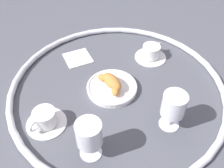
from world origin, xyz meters
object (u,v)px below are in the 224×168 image
folded_napkin (78,58)px  pastry_plate (112,87)px  coffee_cup_far (45,119)px  coffee_cup_near (151,53)px  croissant_large (111,82)px  juice_glass_right (89,135)px  juice_glass_left (174,106)px

folded_napkin → pastry_plate: bearing=165.4°
coffee_cup_far → coffee_cup_near: bearing=-99.8°
pastry_plate → coffee_cup_far: (0.08, 0.26, 0.01)m
coffee_cup_near → folded_napkin: coffee_cup_near is taller
coffee_cup_near → croissant_large: bearing=86.8°
croissant_large → coffee_cup_near: (-0.01, -0.26, -0.02)m
juice_glass_right → folded_napkin: bearing=-42.1°
juice_glass_left → coffee_cup_far: bearing=37.3°
coffee_cup_near → juice_glass_left: bearing=131.0°
croissant_large → juice_glass_right: (-0.11, 0.25, 0.05)m
juice_glass_right → folded_napkin: juice_glass_right is taller
coffee_cup_near → coffee_cup_far: size_ratio=1.00×
croissant_large → coffee_cup_near: 0.26m
coffee_cup_near → folded_napkin: size_ratio=1.24×
coffee_cup_near → pastry_plate: bearing=87.0°
coffee_cup_far → juice_glass_left: (-0.33, -0.25, 0.07)m
juice_glass_left → croissant_large: bearing=-2.3°
coffee_cup_far → juice_glass_right: juice_glass_right is taller
pastry_plate → coffee_cup_near: size_ratio=1.41×
coffee_cup_far → folded_napkin: (0.16, -0.32, -0.02)m
pastry_plate → juice_glass_left: (-0.25, 0.01, 0.08)m
juice_glass_left → juice_glass_right: same height
coffee_cup_far → juice_glass_left: juice_glass_left is taller
juice_glass_left → pastry_plate: bearing=-3.0°
pastry_plate → croissant_large: croissant_large is taller
juice_glass_left → folded_napkin: (0.49, -0.07, -0.09)m
folded_napkin → coffee_cup_near: bearing=-141.5°
coffee_cup_far → croissant_large: bearing=-106.3°
croissant_large → juice_glass_right: 0.28m
croissant_large → coffee_cup_far: croissant_large is taller
pastry_plate → juice_glass_right: 0.29m
juice_glass_right → folded_napkin: size_ratio=1.27×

